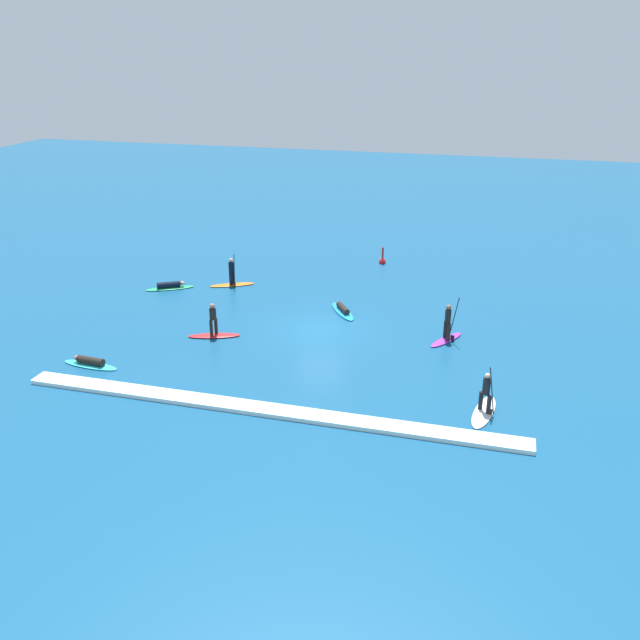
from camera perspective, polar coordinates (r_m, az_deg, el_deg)
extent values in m
plane|color=navy|center=(34.61, 0.00, -0.77)|extent=(120.00, 120.00, 0.00)
ellipsoid|color=red|center=(34.12, -8.90, -1.30)|extent=(2.64, 1.46, 0.11)
cylinder|color=black|center=(34.08, -8.76, -0.46)|extent=(0.21, 0.21, 0.83)
cylinder|color=black|center=(33.79, -9.14, -0.69)|extent=(0.21, 0.21, 0.83)
cylinder|color=black|center=(33.67, -9.02, 0.53)|extent=(0.42, 0.42, 0.57)
sphere|color=#A37556|center=(33.52, -9.06, 1.18)|extent=(0.31, 0.31, 0.25)
ellipsoid|color=#1E8CD1|center=(36.76, 1.92, 0.74)|extent=(2.13, 2.73, 0.10)
cylinder|color=black|center=(36.64, 1.95, 1.01)|extent=(0.99, 1.28, 0.31)
sphere|color=brown|center=(37.31, 1.54, 1.45)|extent=(0.28, 0.28, 0.20)
ellipsoid|color=#23B266|center=(41.23, -12.54, 2.63)|extent=(2.75, 1.96, 0.09)
cylinder|color=black|center=(41.16, -12.63, 2.92)|extent=(1.36, 1.00, 0.36)
sphere|color=tan|center=(41.18, -11.51, 3.06)|extent=(0.35, 0.35, 0.25)
ellipsoid|color=white|center=(27.79, 13.63, -7.52)|extent=(1.21, 2.88, 0.08)
cylinder|color=black|center=(27.71, 13.39, -6.59)|extent=(0.20, 0.20, 0.76)
cylinder|color=black|center=(27.47, 14.03, -6.93)|extent=(0.20, 0.20, 0.76)
cylinder|color=black|center=(27.26, 13.84, -5.43)|extent=(0.34, 0.34, 0.69)
sphere|color=beige|center=(27.05, 13.93, -4.58)|extent=(0.25, 0.25, 0.21)
cylinder|color=black|center=(27.13, 14.28, -5.83)|extent=(0.35, 0.10, 2.00)
cube|color=black|center=(27.58, 14.09, -7.57)|extent=(0.21, 0.09, 0.32)
ellipsoid|color=orange|center=(41.18, -7.40, 2.96)|extent=(2.67, 1.81, 0.09)
cylinder|color=black|center=(40.92, -7.52, 3.46)|extent=(0.26, 0.26, 0.76)
cylinder|color=black|center=(41.17, -7.35, 3.58)|extent=(0.26, 0.26, 0.76)
cylinder|color=black|center=(40.83, -7.48, 4.44)|extent=(0.44, 0.44, 0.62)
sphere|color=tan|center=(40.70, -7.51, 5.01)|extent=(0.33, 0.33, 0.25)
cylinder|color=black|center=(40.61, -7.23, 4.27)|extent=(0.25, 0.42, 1.99)
cube|color=black|center=(40.91, -7.16, 3.00)|extent=(0.15, 0.20, 0.32)
ellipsoid|color=#33C6CC|center=(32.44, -18.77, -3.61)|extent=(2.82, 0.87, 0.09)
cylinder|color=black|center=(32.31, -18.75, -3.27)|extent=(1.34, 0.45, 0.35)
sphere|color=#A37556|center=(32.77, -19.83, -3.02)|extent=(0.24, 0.24, 0.23)
ellipsoid|color=purple|center=(33.83, 10.58, -1.64)|extent=(1.69, 2.37, 0.10)
cylinder|color=black|center=(33.47, 10.77, -1.01)|extent=(0.24, 0.24, 0.88)
cylinder|color=black|center=(33.80, 10.50, -0.75)|extent=(0.24, 0.24, 0.88)
cylinder|color=black|center=(33.34, 10.73, 0.34)|extent=(0.40, 0.40, 0.66)
sphere|color=brown|center=(33.18, 10.79, 1.06)|extent=(0.34, 0.34, 0.25)
cylinder|color=black|center=(33.36, 11.22, 0.16)|extent=(0.43, 0.27, 2.22)
cube|color=black|center=(33.77, 11.08, -1.51)|extent=(0.20, 0.15, 0.32)
sphere|color=red|center=(45.19, 5.28, 4.91)|extent=(0.45, 0.45, 0.45)
cylinder|color=red|center=(45.07, 5.30, 5.44)|extent=(0.12, 0.12, 1.10)
cube|color=white|center=(27.20, -4.82, -7.49)|extent=(20.80, 0.90, 0.18)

